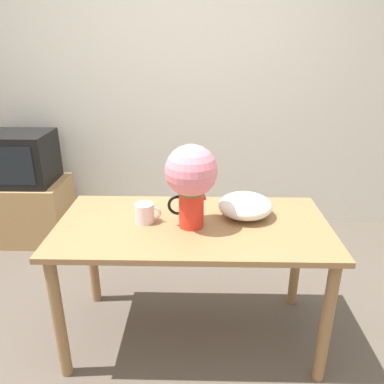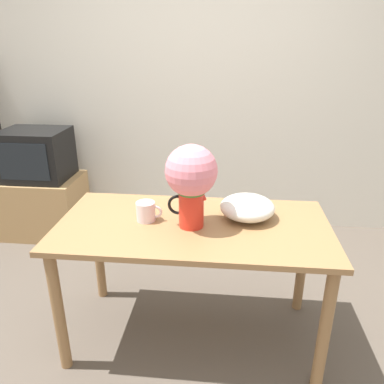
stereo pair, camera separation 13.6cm
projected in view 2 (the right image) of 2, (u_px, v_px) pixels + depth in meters
The scene contains 8 objects.
ground_plane at pixel (173, 357), 2.11m from camera, with size 12.00×12.00×0.00m, color brown.
wall_back at pixel (200, 85), 3.26m from camera, with size 8.00×0.05×2.60m.
table at pixel (193, 241), 2.04m from camera, with size 1.46×0.74×0.75m.
flower_vase at pixel (191, 178), 1.88m from camera, with size 0.27×0.27×0.44m.
coffee_mug at pixel (146, 211), 2.02m from camera, with size 0.14×0.10×0.11m.
white_bowl at pixel (247, 207), 2.05m from camera, with size 0.30×0.30×0.13m.
tv_stand at pixel (44, 205), 3.41m from camera, with size 0.68×0.50×0.53m.
tv_set at pixel (36, 154), 3.22m from camera, with size 0.54×0.45×0.43m.
Camera 2 is at (0.27, -1.59, 1.66)m, focal length 35.00 mm.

